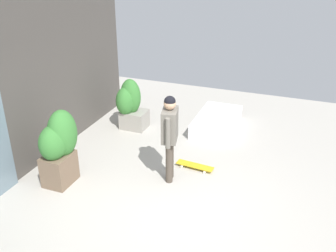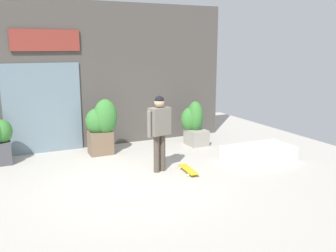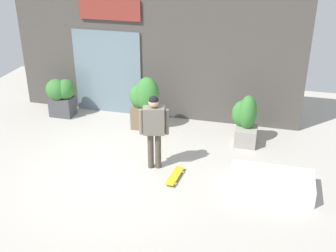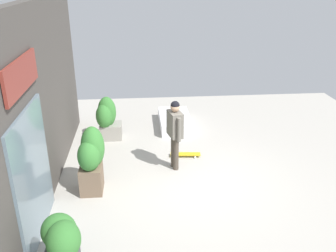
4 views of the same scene
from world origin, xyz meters
name	(u,v)px [view 2 (image 2 of 4)]	position (x,y,z in m)	size (l,w,h in m)	color
ground_plane	(132,181)	(0.00, 0.00, 0.00)	(12.00, 12.00, 0.00)	#B2ADA3
building_facade	(90,77)	(-0.05, 3.09, 1.90)	(7.70, 0.31, 3.83)	#4C4742
skateboarder	(159,126)	(0.76, 0.34, 1.02)	(0.61, 0.36, 1.67)	#4C4238
skateboard	(188,170)	(1.30, 0.01, 0.06)	(0.28, 0.76, 0.08)	gold
planter_box_right	(102,125)	(-0.02, 2.15, 0.76)	(0.79, 0.54, 1.41)	brown
planter_box_mid	(194,123)	(2.54, 2.01, 0.61)	(0.64, 0.67, 1.21)	gray
snow_ledge	(258,153)	(3.25, 0.07, 0.17)	(1.64, 0.90, 0.34)	white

